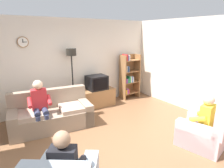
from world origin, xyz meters
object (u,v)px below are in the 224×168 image
at_px(tv, 97,83).
at_px(armchair_near_bookshelf, 204,133).
at_px(couch, 52,115).
at_px(person_in_right_armchair, 202,117).
at_px(tv_stand, 97,97).
at_px(bookshelf, 128,76).
at_px(person_on_couch, 40,104).
at_px(person_in_left_armchair, 66,163).
at_px(floor_lamp, 72,63).

height_order(tv, armchair_near_bookshelf, tv).
bearing_deg(couch, person_in_right_armchair, -46.62).
distance_m(tv_stand, person_in_right_armchair, 3.23).
xyz_separation_m(couch, bookshelf, (2.98, 0.72, 0.48)).
bearing_deg(tv, couch, -159.18).
xyz_separation_m(tv, person_in_right_armchair, (0.71, -3.11, -0.17)).
relative_size(tv, bookshelf, 0.38).
distance_m(tv, person_on_couch, 2.04).
xyz_separation_m(person_in_left_armchair, person_in_right_armchair, (2.83, -0.18, 0.00)).
xyz_separation_m(floor_lamp, person_on_couch, (-1.17, -0.86, -0.75)).
height_order(couch, bookshelf, bookshelf).
bearing_deg(tv, tv_stand, 90.00).
bearing_deg(person_in_left_armchair, person_on_couch, 84.50).
relative_size(couch, bookshelf, 1.27).
xyz_separation_m(bookshelf, floor_lamp, (-2.08, 0.03, 0.65)).
bearing_deg(tv, armchair_near_bookshelf, -77.19).
bearing_deg(person_in_right_armchair, tv, 102.81).
bearing_deg(person_in_right_armchair, person_on_couch, 137.74).
xyz_separation_m(tv_stand, armchair_near_bookshelf, (0.73, -3.22, 0.01)).
distance_m(person_on_couch, person_in_right_armchair, 3.53).
xyz_separation_m(tv, bookshelf, (1.34, 0.10, 0.02)).
bearing_deg(armchair_near_bookshelf, person_in_right_armchair, 102.72).
height_order(tv, floor_lamp, floor_lamp).
height_order(tv, person_in_left_armchair, person_in_left_armchair).
distance_m(floor_lamp, person_on_couch, 1.63).
relative_size(tv, armchair_near_bookshelf, 0.58).
bearing_deg(person_in_right_armchair, armchair_near_bookshelf, -77.28).
height_order(couch, person_in_right_armchair, person_in_right_armchair).
relative_size(tv_stand, floor_lamp, 0.59).
height_order(tv_stand, armchair_near_bookshelf, armchair_near_bookshelf).
xyz_separation_m(tv_stand, bookshelf, (1.34, 0.07, 0.52)).
distance_m(couch, tv_stand, 1.76).
xyz_separation_m(tv, armchair_near_bookshelf, (0.73, -3.19, -0.48)).
xyz_separation_m(couch, floor_lamp, (0.90, 0.75, 1.14)).
bearing_deg(person_on_couch, person_in_left_armchair, -95.50).
height_order(person_on_couch, person_in_left_armchair, person_on_couch).
bearing_deg(floor_lamp, bookshelf, -0.72).
distance_m(bookshelf, person_in_left_armchair, 4.60).
distance_m(floor_lamp, armchair_near_bookshelf, 3.81).
distance_m(bookshelf, floor_lamp, 2.18).
distance_m(tv, person_in_left_armchair, 3.62).
height_order(bookshelf, armchair_near_bookshelf, bookshelf).
bearing_deg(couch, tv_stand, 21.57).
bearing_deg(floor_lamp, couch, -140.27).
distance_m(tv_stand, bookshelf, 1.44).
xyz_separation_m(tv_stand, tv, (-0.00, -0.02, 0.50)).
relative_size(couch, floor_lamp, 1.08).
xyz_separation_m(bookshelf, armchair_near_bookshelf, (-0.61, -3.29, -0.51)).
relative_size(tv_stand, person_on_couch, 0.89).
bearing_deg(tv, person_on_couch, -158.98).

